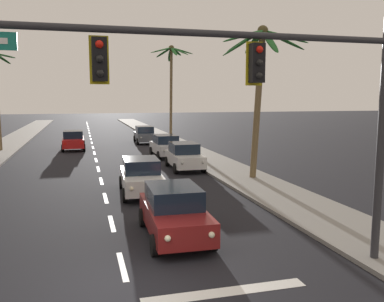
# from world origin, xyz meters

# --- Properties ---
(ground_plane) EXTENTS (220.00, 220.00, 0.00)m
(ground_plane) POSITION_xyz_m (0.00, 0.00, 0.00)
(ground_plane) COLOR black
(sidewalk_right) EXTENTS (3.20, 110.00, 0.14)m
(sidewalk_right) POSITION_xyz_m (7.80, 20.00, 0.07)
(sidewalk_right) COLOR gray
(sidewalk_right) RESTS_ON ground
(lane_markings) EXTENTS (4.28, 87.91, 0.01)m
(lane_markings) POSITION_xyz_m (0.42, 20.02, 0.00)
(lane_markings) COLOR silver
(lane_markings) RESTS_ON ground
(traffic_signal_mast) EXTENTS (11.06, 0.41, 6.76)m
(traffic_signal_mast) POSITION_xyz_m (3.25, -0.03, 4.81)
(traffic_signal_mast) COLOR #2D2D33
(traffic_signal_mast) RESTS_ON ground
(sedan_lead_at_stop_bar) EXTENTS (2.03, 4.48, 1.68)m
(sedan_lead_at_stop_bar) POSITION_xyz_m (1.88, 3.45, 0.85)
(sedan_lead_at_stop_bar) COLOR maroon
(sedan_lead_at_stop_bar) RESTS_ON ground
(sedan_third_in_queue) EXTENTS (2.10, 4.51, 1.68)m
(sedan_third_in_queue) POSITION_xyz_m (1.71, 9.74, 0.85)
(sedan_third_in_queue) COLOR silver
(sedan_third_in_queue) RESTS_ON ground
(sedan_oncoming_far) EXTENTS (1.97, 4.46, 1.68)m
(sedan_oncoming_far) POSITION_xyz_m (-1.67, 27.60, 0.85)
(sedan_oncoming_far) COLOR red
(sedan_oncoming_far) RESTS_ON ground
(sedan_parked_nearest_kerb) EXTENTS (2.03, 4.48, 1.68)m
(sedan_parked_nearest_kerb) POSITION_xyz_m (5.30, 15.69, 0.85)
(sedan_parked_nearest_kerb) COLOR silver
(sedan_parked_nearest_kerb) RESTS_ON ground
(sedan_parked_mid_kerb) EXTENTS (2.02, 4.48, 1.68)m
(sedan_parked_mid_kerb) POSITION_xyz_m (5.27, 21.35, 0.85)
(sedan_parked_mid_kerb) COLOR silver
(sedan_parked_mid_kerb) RESTS_ON ground
(sedan_parked_far_kerb) EXTENTS (2.03, 4.48, 1.68)m
(sedan_parked_far_kerb) POSITION_xyz_m (5.13, 31.21, 0.85)
(sedan_parked_far_kerb) COLOR #4C515B
(sedan_parked_far_kerb) RESTS_ON ground
(palm_right_second) EXTENTS (4.75, 4.47, 8.36)m
(palm_right_second) POSITION_xyz_m (8.44, 11.49, 6.22)
(palm_right_second) COLOR brown
(palm_right_second) RESTS_ON ground
(palm_right_farthest) EXTENTS (4.78, 4.43, 10.01)m
(palm_right_farthest) POSITION_xyz_m (8.49, 33.95, 7.67)
(palm_right_farthest) COLOR brown
(palm_right_farthest) RESTS_ON ground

